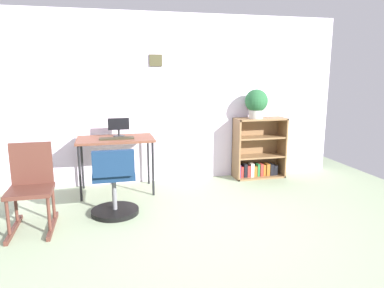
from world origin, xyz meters
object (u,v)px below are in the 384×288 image
potted_plant_on_shelf (256,103)px  monitor (119,127)px  desk (116,143)px  keyboard (117,138)px  office_chair (114,186)px  rocking_chair (31,185)px  bookshelf_low (258,151)px

potted_plant_on_shelf → monitor: bearing=-178.1°
desk → monitor: monitor is taller
keyboard → office_chair: office_chair is taller
office_chair → rocking_chair: size_ratio=0.91×
potted_plant_on_shelf → rocking_chair: bearing=-159.8°
desk → office_chair: (-0.06, -0.79, -0.32)m
monitor → rocking_chair: monitor is taller
bookshelf_low → potted_plant_on_shelf: 0.73m
keyboard → potted_plant_on_shelf: bearing=6.9°
office_chair → rocking_chair: bearing=-173.1°
bookshelf_low → potted_plant_on_shelf: (-0.08, -0.06, 0.73)m
monitor → keyboard: monitor is taller
monitor → keyboard: (-0.04, -0.17, -0.12)m
desk → keyboard: (0.01, -0.08, 0.07)m
desk → potted_plant_on_shelf: size_ratio=2.31×
rocking_chair → bookshelf_low: size_ratio=0.96×
desk → bookshelf_low: 2.10m
desk → rocking_chair: bearing=-134.0°
monitor → bookshelf_low: 2.07m
rocking_chair → potted_plant_on_shelf: potted_plant_on_shelf is taller
desk → potted_plant_on_shelf: bearing=4.5°
monitor → rocking_chair: 1.40m
monitor → office_chair: (-0.11, -0.89, -0.51)m
keyboard → bookshelf_low: bookshelf_low is taller
desk → office_chair: bearing=-94.0°
keyboard → rocking_chair: rocking_chair is taller
keyboard → rocking_chair: (-0.87, -0.81, -0.29)m
monitor → potted_plant_on_shelf: potted_plant_on_shelf is taller
monitor → office_chair: size_ratio=0.35×
office_chair → potted_plant_on_shelf: potted_plant_on_shelf is taller
monitor → bookshelf_low: monitor is taller
monitor → keyboard: bearing=-101.4°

